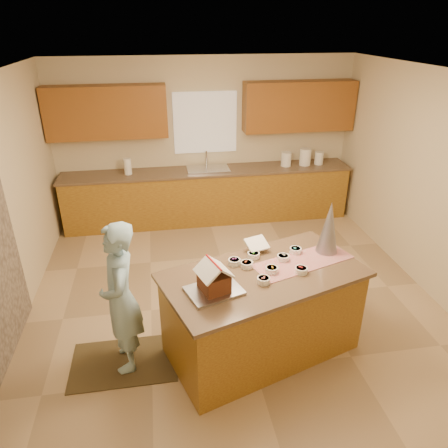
{
  "coord_description": "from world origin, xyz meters",
  "views": [
    {
      "loc": [
        -0.83,
        -4.21,
        3.18
      ],
      "look_at": [
        -0.1,
        0.2,
        1.0
      ],
      "focal_mm": 33.6,
      "sensor_mm": 36.0,
      "label": 1
    }
  ],
  "objects": [
    {
      "name": "floor",
      "position": [
        0.0,
        0.0,
        0.0
      ],
      "size": [
        5.5,
        5.5,
        0.0
      ],
      "primitive_type": "plane",
      "color": "tan",
      "rests_on": "ground"
    },
    {
      "name": "ceiling",
      "position": [
        0.0,
        0.0,
        2.7
      ],
      "size": [
        5.5,
        5.5,
        0.0
      ],
      "primitive_type": "plane",
      "color": "silver",
      "rests_on": "floor"
    },
    {
      "name": "wall_back",
      "position": [
        0.0,
        2.75,
        1.35
      ],
      "size": [
        5.5,
        5.5,
        0.0
      ],
      "primitive_type": "plane",
      "color": "beige",
      "rests_on": "floor"
    },
    {
      "name": "wall_front",
      "position": [
        0.0,
        -2.75,
        1.35
      ],
      "size": [
        5.5,
        5.5,
        0.0
      ],
      "primitive_type": "plane",
      "color": "beige",
      "rests_on": "floor"
    },
    {
      "name": "wall_right",
      "position": [
        2.5,
        0.0,
        1.35
      ],
      "size": [
        5.5,
        5.5,
        0.0
      ],
      "primitive_type": "plane",
      "color": "beige",
      "rests_on": "floor"
    },
    {
      "name": "window_curtain",
      "position": [
        0.0,
        2.72,
        1.65
      ],
      "size": [
        1.05,
        0.03,
        1.0
      ],
      "primitive_type": "cube",
      "color": "white",
      "rests_on": "wall_back"
    },
    {
      "name": "back_counter_base",
      "position": [
        0.0,
        2.45,
        0.44
      ],
      "size": [
        4.8,
        0.6,
        0.88
      ],
      "primitive_type": "cube",
      "color": "#9F7320",
      "rests_on": "floor"
    },
    {
      "name": "back_counter_top",
      "position": [
        0.0,
        2.45,
        0.9
      ],
      "size": [
        4.85,
        0.63,
        0.04
      ],
      "primitive_type": "cube",
      "color": "brown",
      "rests_on": "back_counter_base"
    },
    {
      "name": "upper_cabinet_left",
      "position": [
        -1.55,
        2.57,
        1.9
      ],
      "size": [
        1.85,
        0.35,
        0.8
      ],
      "primitive_type": "cube",
      "color": "#954C20",
      "rests_on": "wall_back"
    },
    {
      "name": "upper_cabinet_right",
      "position": [
        1.55,
        2.57,
        1.9
      ],
      "size": [
        1.85,
        0.35,
        0.8
      ],
      "primitive_type": "cube",
      "color": "#954C20",
      "rests_on": "wall_back"
    },
    {
      "name": "sink",
      "position": [
        0.0,
        2.45,
        0.89
      ],
      "size": [
        0.7,
        0.45,
        0.12
      ],
      "primitive_type": "cube",
      "color": "silver",
      "rests_on": "back_counter_top"
    },
    {
      "name": "faucet",
      "position": [
        0.0,
        2.63,
        1.06
      ],
      "size": [
        0.03,
        0.03,
        0.28
      ],
      "primitive_type": "cylinder",
      "color": "silver",
      "rests_on": "back_counter_top"
    },
    {
      "name": "island_base",
      "position": [
        0.12,
        -0.86,
        0.46
      ],
      "size": [
        2.08,
        1.48,
        0.92
      ],
      "primitive_type": "cube",
      "rotation": [
        0.0,
        0.0,
        0.32
      ],
      "color": "#9F7320",
      "rests_on": "floor"
    },
    {
      "name": "island_top",
      "position": [
        0.12,
        -0.86,
        0.94
      ],
      "size": [
        2.19,
        1.59,
        0.04
      ],
      "primitive_type": "cube",
      "rotation": [
        0.0,
        0.0,
        0.32
      ],
      "color": "brown",
      "rests_on": "island_base"
    },
    {
      "name": "table_runner",
      "position": [
        0.57,
        -0.72,
        0.96
      ],
      "size": [
        1.11,
        0.69,
        0.01
      ],
      "primitive_type": "cube",
      "rotation": [
        0.0,
        0.0,
        0.32
      ],
      "color": "#A40B12",
      "rests_on": "island_top"
    },
    {
      "name": "baking_tray",
      "position": [
        -0.41,
        -1.09,
        0.97
      ],
      "size": [
        0.57,
        0.49,
        0.03
      ],
      "primitive_type": "cube",
      "rotation": [
        0.0,
        0.0,
        0.32
      ],
      "color": "silver",
      "rests_on": "island_top"
    },
    {
      "name": "cookbook",
      "position": [
        0.15,
        -0.44,
        1.05
      ],
      "size": [
        0.27,
        0.24,
        0.1
      ],
      "primitive_type": "cube",
      "rotation": [
        -1.13,
        0.0,
        0.32
      ],
      "color": "white",
      "rests_on": "island_top"
    },
    {
      "name": "tinsel_tree",
      "position": [
        0.88,
        -0.56,
        1.25
      ],
      "size": [
        0.29,
        0.29,
        0.57
      ],
      "primitive_type": "cone",
      "rotation": [
        0.0,
        0.0,
        0.32
      ],
      "color": "silver",
      "rests_on": "island_top"
    },
    {
      "name": "rug",
      "position": [
        -1.32,
        -0.83,
        0.01
      ],
      "size": [
        1.07,
        0.7,
        0.01
      ],
      "primitive_type": "cube",
      "color": "black",
      "rests_on": "floor"
    },
    {
      "name": "boy",
      "position": [
        -1.27,
        -0.83,
        0.8
      ],
      "size": [
        0.42,
        0.6,
        1.57
      ],
      "primitive_type": "imported",
      "rotation": [
        0.0,
        0.0,
        -1.5
      ],
      "color": "#95C0D4",
      "rests_on": "rug"
    },
    {
      "name": "canister_a",
      "position": [
        1.35,
        2.45,
        1.04
      ],
      "size": [
        0.18,
        0.18,
        0.24
      ],
      "primitive_type": "cylinder",
      "color": "white",
      "rests_on": "back_counter_top"
    },
    {
      "name": "canister_b",
      "position": [
        1.69,
        2.45,
        1.06
      ],
      "size": [
        0.2,
        0.2,
        0.28
      ],
      "primitive_type": "cylinder",
      "color": "white",
      "rests_on": "back_counter_top"
    },
    {
      "name": "canister_c",
      "position": [
        1.94,
        2.45,
        1.03
      ],
      "size": [
        0.15,
        0.15,
        0.22
      ],
      "primitive_type": "cylinder",
      "color": "white",
      "rests_on": "back_counter_top"
    },
    {
      "name": "paper_towel",
      "position": [
        -1.31,
        2.45,
        1.05
      ],
      "size": [
        0.12,
        0.12,
        0.26
      ],
      "primitive_type": "cylinder",
      "color": "white",
      "rests_on": "back_counter_top"
    },
    {
      "name": "gingerbread_house",
      "position": [
        -0.41,
        -1.09,
        1.1
      ],
      "size": [
        0.36,
        0.37,
        0.29
      ],
      "color": "#583217",
      "rests_on": "baking_tray"
    },
    {
      "name": "candy_bowls",
      "position": [
        0.2,
        -0.74,
        0.99
      ],
      "size": [
        0.81,
        0.62,
        0.06
      ],
      "color": "#2FACB2",
      "rests_on": "island_top"
    }
  ]
}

